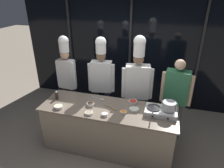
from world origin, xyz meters
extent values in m
plane|color=gray|center=(0.00, 0.00, 0.00)|extent=(24.00, 24.00, 0.00)
cube|color=black|center=(0.00, 1.92, 1.35)|extent=(5.66, 0.04, 2.70)
cube|color=#232326|center=(-1.60, 1.87, 1.35)|extent=(0.05, 0.05, 2.70)
cube|color=#232326|center=(0.00, 1.87, 1.35)|extent=(0.05, 0.05, 2.70)
cube|color=#232326|center=(1.60, 1.87, 1.35)|extent=(0.05, 0.05, 2.70)
cube|color=gray|center=(0.00, 0.00, 0.43)|extent=(2.34, 0.76, 0.86)
cube|color=#756656|center=(0.00, 0.00, 0.88)|extent=(2.41, 0.80, 0.03)
cube|color=silver|center=(0.90, 0.06, 0.94)|extent=(0.52, 0.34, 0.09)
cylinder|color=black|center=(0.78, 0.06, 0.99)|extent=(0.21, 0.21, 0.01)
cylinder|color=black|center=(0.78, -0.12, 0.94)|extent=(0.03, 0.01, 0.03)
cylinder|color=black|center=(1.02, 0.06, 0.99)|extent=(0.21, 0.21, 0.01)
cylinder|color=black|center=(1.02, -0.12, 0.94)|extent=(0.03, 0.01, 0.03)
cylinder|color=#232326|center=(0.78, 0.06, 1.00)|extent=(0.23, 0.23, 0.01)
cone|color=#232326|center=(0.78, 0.06, 1.02)|extent=(0.24, 0.24, 0.04)
cylinder|color=black|center=(0.78, -0.15, 1.03)|extent=(0.02, 0.18, 0.02)
cylinder|color=#B7BABF|center=(1.02, 0.06, 1.07)|extent=(0.22, 0.22, 0.14)
torus|color=#B7BABF|center=(1.02, 0.06, 1.13)|extent=(0.22, 0.22, 0.01)
torus|color=#B7BABF|center=(0.90, 0.06, 1.11)|extent=(0.01, 0.05, 0.05)
torus|color=#B7BABF|center=(1.14, 0.06, 1.11)|extent=(0.01, 0.05, 0.05)
cylinder|color=#332319|center=(-1.03, 0.03, 0.97)|extent=(0.06, 0.06, 0.15)
cone|color=white|center=(-1.03, 0.03, 1.06)|extent=(0.05, 0.05, 0.04)
cylinder|color=white|center=(-0.83, -0.25, 0.92)|extent=(0.15, 0.15, 0.05)
torus|color=white|center=(-0.83, -0.25, 0.94)|extent=(0.15, 0.15, 0.01)
cylinder|color=beige|center=(-0.83, -0.25, 0.93)|extent=(0.12, 0.12, 0.03)
cylinder|color=white|center=(-0.25, -0.28, 0.91)|extent=(0.14, 0.14, 0.03)
torus|color=white|center=(-0.25, -0.28, 0.93)|extent=(0.14, 0.14, 0.01)
cylinder|color=#9E896B|center=(-0.25, -0.28, 0.92)|extent=(0.11, 0.11, 0.02)
cylinder|color=white|center=(0.46, 0.04, 0.91)|extent=(0.17, 0.17, 0.03)
torus|color=white|center=(0.46, 0.04, 0.93)|extent=(0.17, 0.17, 0.01)
cylinder|color=silver|center=(0.46, 0.04, 0.92)|extent=(0.14, 0.14, 0.02)
cylinder|color=white|center=(0.02, -0.25, 0.91)|extent=(0.11, 0.11, 0.04)
torus|color=white|center=(0.02, -0.25, 0.94)|extent=(0.11, 0.11, 0.01)
cylinder|color=silver|center=(0.02, -0.25, 0.93)|extent=(0.09, 0.09, 0.02)
cylinder|color=white|center=(-0.32, -0.02, 0.92)|extent=(0.14, 0.14, 0.05)
torus|color=white|center=(-0.32, -0.02, 0.94)|extent=(0.14, 0.14, 0.01)
cylinder|color=#382319|center=(-0.32, -0.02, 0.93)|extent=(0.11, 0.11, 0.03)
cylinder|color=white|center=(0.30, -0.10, 0.91)|extent=(0.12, 0.12, 0.03)
torus|color=white|center=(0.30, -0.10, 0.92)|extent=(0.12, 0.12, 0.01)
cylinder|color=orange|center=(0.30, -0.10, 0.92)|extent=(0.09, 0.09, 0.02)
cylinder|color=white|center=(0.39, 0.27, 0.92)|extent=(0.16, 0.16, 0.05)
torus|color=white|center=(0.39, 0.27, 0.94)|extent=(0.16, 0.16, 0.01)
cylinder|color=#B22D1E|center=(0.39, 0.27, 0.93)|extent=(0.13, 0.13, 0.03)
cube|color=#B2B5BA|center=(-0.32, 0.27, 0.90)|extent=(0.18, 0.06, 0.01)
ellipsoid|color=#B2B5BA|center=(-0.19, 0.24, 0.90)|extent=(0.10, 0.07, 0.02)
cube|color=olive|center=(0.01, 0.03, 0.90)|extent=(0.17, 0.08, 0.01)
ellipsoid|color=olive|center=(0.13, -0.03, 0.90)|extent=(0.10, 0.08, 0.02)
cylinder|color=#232326|center=(-1.07, 0.72, 0.40)|extent=(0.09, 0.09, 0.79)
cylinder|color=#232326|center=(-1.27, 0.75, 0.40)|extent=(0.09, 0.09, 0.79)
cube|color=white|center=(-1.17, 0.74, 1.11)|extent=(0.38, 0.23, 0.64)
cylinder|color=white|center=(-0.97, 0.68, 1.10)|extent=(0.07, 0.07, 0.59)
cylinder|color=white|center=(-1.37, 0.73, 1.10)|extent=(0.07, 0.07, 0.59)
sphere|color=tan|center=(-1.17, 0.74, 1.55)|extent=(0.19, 0.19, 0.19)
cylinder|color=white|center=(-1.17, 0.74, 1.72)|extent=(0.20, 0.20, 0.23)
sphere|color=white|center=(-1.17, 0.74, 1.84)|extent=(0.21, 0.21, 0.21)
cylinder|color=#2D3856|center=(-0.26, 0.78, 0.40)|extent=(0.11, 0.11, 0.81)
cylinder|color=#2D3856|center=(-0.49, 0.75, 0.40)|extent=(0.11, 0.11, 0.81)
cube|color=white|center=(-0.37, 0.76, 1.14)|extent=(0.45, 0.28, 0.65)
cylinder|color=white|center=(-0.14, 0.77, 1.12)|extent=(0.08, 0.08, 0.60)
cylinder|color=white|center=(-0.60, 0.69, 1.12)|extent=(0.08, 0.08, 0.60)
sphere|color=brown|center=(-0.37, 0.76, 1.58)|extent=(0.19, 0.19, 0.19)
cylinder|color=white|center=(-0.37, 0.76, 1.75)|extent=(0.20, 0.20, 0.22)
sphere|color=white|center=(-0.37, 0.76, 1.86)|extent=(0.22, 0.22, 0.22)
cylinder|color=#2D3856|center=(0.52, 0.67, 0.41)|extent=(0.12, 0.12, 0.83)
cylinder|color=#2D3856|center=(0.27, 0.63, 0.41)|extent=(0.12, 0.12, 0.83)
cube|color=white|center=(0.40, 0.65, 1.16)|extent=(0.49, 0.31, 0.67)
cylinder|color=white|center=(0.66, 0.66, 1.14)|extent=(0.09, 0.09, 0.62)
cylinder|color=white|center=(0.15, 0.57, 1.14)|extent=(0.09, 0.09, 0.62)
sphere|color=brown|center=(0.40, 0.65, 1.62)|extent=(0.20, 0.20, 0.20)
cylinder|color=white|center=(0.40, 0.65, 1.81)|extent=(0.21, 0.21, 0.27)
sphere|color=white|center=(0.40, 0.65, 1.95)|extent=(0.22, 0.22, 0.22)
cylinder|color=#4C4C51|center=(1.26, 0.66, 0.40)|extent=(0.11, 0.11, 0.81)
cylinder|color=#4C4C51|center=(1.02, 0.68, 0.40)|extent=(0.11, 0.11, 0.81)
cube|color=#33754C|center=(1.14, 0.67, 1.13)|extent=(0.46, 0.27, 0.65)
cylinder|color=beige|center=(1.38, 0.61, 1.12)|extent=(0.09, 0.09, 0.60)
cylinder|color=beige|center=(0.89, 0.66, 1.12)|extent=(0.09, 0.09, 0.60)
sphere|color=beige|center=(1.14, 0.67, 1.58)|extent=(0.19, 0.19, 0.19)
camera|label=1|loc=(0.89, -2.87, 2.78)|focal=32.00mm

